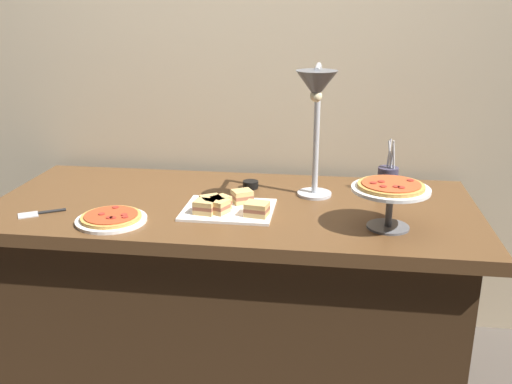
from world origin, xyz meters
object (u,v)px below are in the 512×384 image
Objects in this scene: heat_lamp at (316,100)px; pizza_plate_center at (391,192)px; sauce_cup_near at (251,184)px; pizza_plate_front at (111,218)px; sandwich_platter at (228,206)px; utensil_holder at (388,179)px; serving_spatula at (40,213)px.

heat_lamp reaches higher than pizza_plate_center.
sauce_cup_near is (-0.27, 0.21, -0.40)m from heat_lamp.
pizza_plate_front and sauce_cup_near have the same top height.
pizza_plate_center is 0.60m from sandwich_platter.
sandwich_platter is (-0.32, -0.09, -0.39)m from heat_lamp.
sauce_cup_near is at bearing -178.52° from utensil_holder.
sandwich_platter is at bearing 21.30° from pizza_plate_front.
serving_spatula is (-0.70, -0.12, -0.02)m from sandwich_platter.
utensil_holder reaches higher than serving_spatula.
sandwich_platter is at bearing -163.59° from heat_lamp.
sandwich_platter is 0.71m from serving_spatula.
serving_spatula is at bearing -150.42° from sauce_cup_near.
pizza_plate_front is at bearing -154.99° from utensil_holder.
sandwich_platter reaches higher than sauce_cup_near.
heat_lamp is at bearing 11.73° from serving_spatula.
sandwich_platter is 0.69m from utensil_holder.
utensil_holder is 1.38m from serving_spatula.
pizza_plate_front is 0.43m from sandwich_platter.
sauce_cup_near is (0.44, 0.46, 0.00)m from pizza_plate_front.
pizza_plate_front is 1.00m from pizza_plate_center.
sauce_cup_near is (0.04, 0.30, -0.01)m from sandwich_platter.
pizza_plate_front reaches higher than serving_spatula.
heat_lamp is 0.43m from pizza_plate_center.
heat_lamp reaches higher than utensil_holder.
sandwich_platter is (-0.59, 0.08, -0.11)m from pizza_plate_center.
serving_spatula is (-0.30, 0.04, -0.01)m from pizza_plate_front.
serving_spatula is at bearing -178.23° from pizza_plate_center.
utensil_holder reaches higher than pizza_plate_center.
utensil_holder is (0.30, 0.22, -0.36)m from heat_lamp.
utensil_holder is at bearing 1.48° from sauce_cup_near.
pizza_plate_front is at bearing -160.83° from heat_lamp.
serving_spatula is (-0.74, -0.42, -0.01)m from sauce_cup_near.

